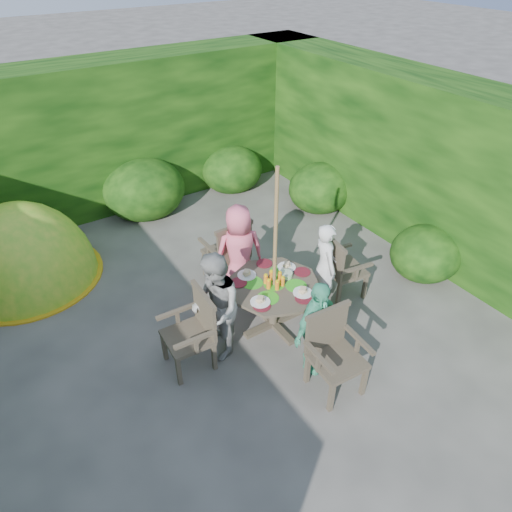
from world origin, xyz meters
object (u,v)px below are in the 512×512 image
child_front (316,328)px  dome_tent (31,278)px  child_left (216,307)px  garden_chair_back (229,251)px  patio_table (274,291)px  parasol_pole (275,255)px  garden_chair_front (333,351)px  child_back (239,252)px  child_right (325,266)px  garden_chair_right (341,267)px  garden_chair_left (194,330)px

child_front → dome_tent: bearing=109.0°
child_left → dome_tent: size_ratio=0.59×
garden_chair_back → dome_tent: 2.96m
patio_table → garden_chair_back: bearing=90.2°
patio_table → parasol_pole: 0.54m
garden_chair_front → child_back: bearing=94.1°
child_right → child_left: child_left is taller
garden_chair_back → child_right: (0.80, -1.09, 0.10)m
child_back → dome_tent: 3.16m
dome_tent → garden_chair_front: bearing=-43.0°
garden_chair_right → garden_chair_left: (-2.20, -0.02, 0.02)m
child_back → dome_tent: child_back is taller
child_left → garden_chair_front: bearing=54.6°
garden_chair_front → child_right: child_right is taller
garden_chair_right → garden_chair_front: 1.56m
parasol_pole → garden_chair_left: 1.25m
child_back → garden_chair_front: bearing=105.8°
garden_chair_left → garden_chair_front: 1.55m
parasol_pole → garden_chair_back: parasol_pole is taller
parasol_pole → garden_chair_back: (0.00, 1.09, -0.58)m
garden_chair_left → child_right: (1.90, 0.01, 0.12)m
patio_table → garden_chair_right: bearing=0.7°
garden_chair_left → child_left: child_left is taller
garden_chair_right → garden_chair_front: (-1.09, -1.11, 0.02)m
garden_chair_front → child_back: 1.90m
child_front → garden_chair_front: bearing=-104.3°
garden_chair_right → garden_chair_back: bearing=54.4°
child_back → patio_table: bearing=106.0°
child_right → child_front: (-0.80, -0.80, -0.02)m
garden_chair_left → child_right: child_right is taller
garden_chair_back → child_back: child_back is taller
patio_table → garden_chair_right: garden_chair_right is taller
garden_chair_left → garden_chair_right: bearing=92.7°
garden_chair_right → child_front: bearing=135.4°
dome_tent → garden_chair_right: bearing=-23.0°
garden_chair_right → child_right: size_ratio=0.73×
dome_tent → child_right: bearing=-25.7°
garden_chair_right → garden_chair_back: 1.54m
garden_chair_right → child_right: 0.33m
patio_table → garden_chair_back: garden_chair_back is taller
garden_chair_back → child_back: size_ratio=0.72×
parasol_pole → dome_tent: parasol_pole is taller
child_right → dome_tent: (-3.22, 2.72, -0.62)m
patio_table → garden_chair_left: size_ratio=1.24×
child_front → child_back: bearing=74.6°
dome_tent → child_front: bearing=-41.0°
child_right → child_left: 1.60m
garden_chair_right → child_back: size_ratio=0.67×
patio_table → garden_chair_front: size_ratio=1.23×
garden_chair_front → dome_tent: size_ratio=0.40×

